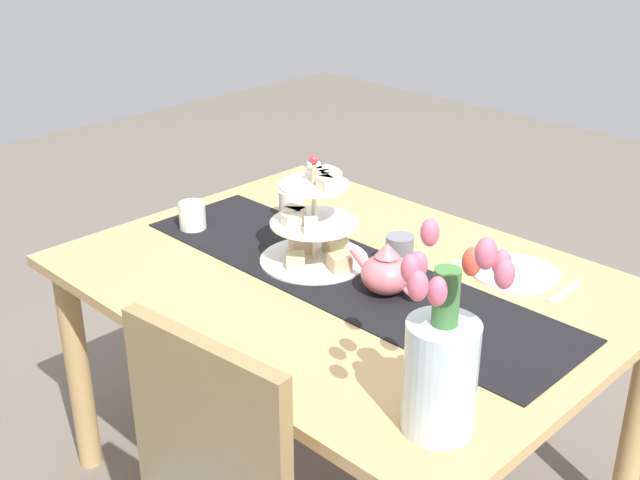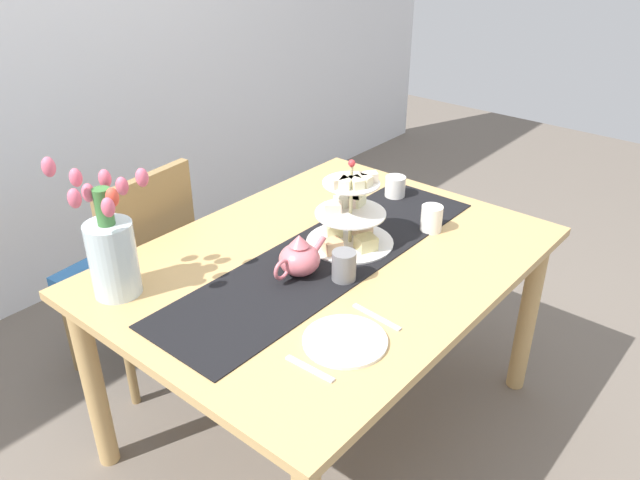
% 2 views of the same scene
% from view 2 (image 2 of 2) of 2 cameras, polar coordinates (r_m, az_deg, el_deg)
% --- Properties ---
extents(ground_plane, '(8.00, 8.00, 0.00)m').
position_cam_2_polar(ground_plane, '(2.53, 0.61, -15.85)').
color(ground_plane, '#6B6056').
extents(room_wall_rear, '(6.00, 0.08, 2.60)m').
position_cam_2_polar(room_wall_rear, '(3.15, -24.26, 17.67)').
color(room_wall_rear, silver).
rests_on(room_wall_rear, ground_plane).
extents(dining_table, '(1.44, 1.08, 0.72)m').
position_cam_2_polar(dining_table, '(2.14, 0.69, -3.78)').
color(dining_table, tan).
rests_on(dining_table, ground_plane).
extents(chair_left, '(0.46, 0.46, 0.91)m').
position_cam_2_polar(chair_left, '(2.57, -16.35, -2.32)').
color(chair_left, olive).
rests_on(chair_left, ground_plane).
extents(table_runner, '(1.31, 0.35, 0.00)m').
position_cam_2_polar(table_runner, '(2.09, 0.77, -1.53)').
color(table_runner, black).
rests_on(table_runner, dining_table).
extents(tiered_cake_stand, '(0.30, 0.30, 0.30)m').
position_cam_2_polar(tiered_cake_stand, '(2.12, 2.80, 2.05)').
color(tiered_cake_stand, beige).
rests_on(tiered_cake_stand, table_runner).
extents(teapot, '(0.24, 0.13, 0.14)m').
position_cam_2_polar(teapot, '(1.97, -1.89, -1.64)').
color(teapot, '#D66B75').
rests_on(teapot, table_runner).
extents(tulip_vase, '(0.23, 0.24, 0.45)m').
position_cam_2_polar(tulip_vase, '(1.93, -18.36, -0.73)').
color(tulip_vase, silver).
rests_on(tulip_vase, dining_table).
extents(cream_jug, '(0.08, 0.08, 0.08)m').
position_cam_2_polar(cream_jug, '(2.51, 6.81, 4.79)').
color(cream_jug, white).
rests_on(cream_jug, dining_table).
extents(dinner_plate_left, '(0.23, 0.23, 0.01)m').
position_cam_2_polar(dinner_plate_left, '(1.71, 2.27, -9.08)').
color(dinner_plate_left, white).
rests_on(dinner_plate_left, dining_table).
extents(fork_left, '(0.02, 0.15, 0.01)m').
position_cam_2_polar(fork_left, '(1.62, -0.94, -11.55)').
color(fork_left, silver).
rests_on(fork_left, dining_table).
extents(knife_left, '(0.03, 0.17, 0.01)m').
position_cam_2_polar(knife_left, '(1.81, 5.12, -6.94)').
color(knife_left, silver).
rests_on(knife_left, dining_table).
extents(mug_grey, '(0.08, 0.08, 0.09)m').
position_cam_2_polar(mug_grey, '(1.94, 2.18, -2.33)').
color(mug_grey, slate).
rests_on(mug_grey, table_runner).
extents(mug_white_text, '(0.08, 0.08, 0.09)m').
position_cam_2_polar(mug_white_text, '(2.26, 10.05, 1.92)').
color(mug_white_text, white).
rests_on(mug_white_text, dining_table).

